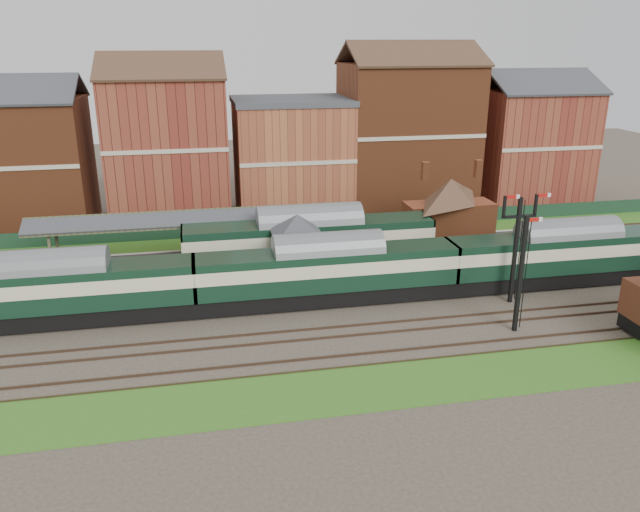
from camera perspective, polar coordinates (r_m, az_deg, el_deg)
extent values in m
plane|color=#473D33|center=(46.61, 2.30, -4.16)|extent=(160.00, 160.00, 0.00)
cube|color=#2D6619|center=(61.28, -1.20, 1.72)|extent=(90.00, 4.50, 0.06)
cube|color=#2D6619|center=(36.32, 6.83, -11.51)|extent=(90.00, 5.00, 0.06)
cube|color=#193823|center=(62.95, -1.53, 2.88)|extent=(90.00, 0.12, 1.50)
cube|color=#2D2D2D|center=(54.60, -5.21, -0.08)|extent=(55.00, 3.40, 1.00)
cube|color=#5D6F4F|center=(48.55, -2.02, -1.64)|extent=(3.40, 3.20, 2.40)
cube|color=#494B2F|center=(47.81, -2.06, 0.82)|extent=(3.60, 3.40, 2.00)
pyramid|color=#383A3F|center=(47.27, -2.08, 2.89)|extent=(5.40, 5.40, 1.60)
cube|color=maroon|center=(50.40, 6.99, -1.09)|extent=(3.00, 2.40, 2.20)
cube|color=#4C3323|center=(49.34, 7.29, 0.23)|extent=(3.20, 1.34, 0.79)
cube|color=#4C3323|center=(50.50, 6.82, 0.70)|extent=(3.20, 1.34, 0.79)
cube|color=brown|center=(58.07, 11.65, 3.12)|extent=(8.00, 3.00, 3.50)
pyramid|color=#4C3323|center=(57.36, 11.84, 5.85)|extent=(8.10, 8.10, 2.20)
cube|color=brown|center=(56.32, 9.52, 6.28)|extent=(0.60, 0.60, 1.60)
cube|color=brown|center=(58.26, 14.16, 6.39)|extent=(0.60, 0.60, 1.60)
cube|color=#494B2F|center=(53.72, -23.44, 0.51)|extent=(0.22, 0.22, 3.40)
cube|color=#494B2F|center=(55.85, -0.32, 2.82)|extent=(0.22, 0.22, 3.40)
cube|color=#383A3F|center=(52.21, -11.79, 3.40)|extent=(26.00, 1.99, 0.90)
cube|color=#383A3F|center=(54.05, -11.80, 3.94)|extent=(26.00, 1.99, 0.90)
cube|color=#494B2F|center=(53.03, -11.82, 4.07)|extent=(26.00, 0.20, 0.20)
cube|color=black|center=(47.21, 17.41, 0.44)|extent=(0.25, 0.25, 8.00)
cube|color=black|center=(46.47, 17.73, 3.48)|extent=(2.60, 0.18, 0.18)
cube|color=#B2140F|center=(45.81, 17.20, 5.19)|extent=(1.10, 0.08, 0.25)
cube|color=#B2140F|center=(46.99, 19.79, 5.25)|extent=(1.10, 0.08, 0.25)
cube|color=black|center=(42.57, 17.86, -1.65)|extent=(0.25, 0.25, 8.00)
cube|color=#B2140F|center=(41.73, 19.04, 3.16)|extent=(1.10, 0.08, 0.25)
cube|color=brown|center=(69.89, -26.12, 7.43)|extent=(14.00, 10.00, 13.00)
cube|color=maroon|center=(67.48, -13.73, 9.35)|extent=(12.00, 10.00, 15.00)
cube|color=#A75B36|center=(68.45, -2.59, 8.73)|extent=(12.00, 10.00, 12.00)
cube|color=brown|center=(71.24, 7.95, 10.62)|extent=(14.00, 10.00, 16.00)
cube|color=maroon|center=(77.66, 18.57, 9.41)|extent=(12.00, 10.00, 13.00)
cube|color=black|center=(46.30, -23.16, -4.97)|extent=(19.09, 2.67, 1.17)
cube|color=black|center=(45.58, -23.48, -2.72)|extent=(19.09, 2.97, 2.76)
cube|color=beige|center=(45.47, -23.54, -2.33)|extent=(19.11, 3.01, 0.95)
cube|color=slate|center=(45.07, -23.74, -0.90)|extent=(19.09, 2.97, 0.64)
cube|color=black|center=(46.04, 0.71, -3.44)|extent=(19.09, 2.67, 1.17)
cube|color=black|center=(45.32, 0.72, -1.16)|extent=(19.09, 2.97, 2.76)
cube|color=beige|center=(45.21, 0.73, -0.76)|extent=(19.11, 3.01, 0.95)
cube|color=slate|center=(44.81, 0.73, 0.69)|extent=(19.09, 2.97, 0.64)
cube|color=black|center=(53.15, 21.29, -1.64)|extent=(19.09, 2.67, 1.17)
cube|color=black|center=(52.53, 21.54, 0.36)|extent=(19.09, 2.97, 2.76)
cube|color=beige|center=(52.43, 21.59, 0.70)|extent=(19.11, 3.01, 0.95)
cube|color=slate|center=(52.08, 21.75, 1.96)|extent=(19.09, 2.97, 0.64)
cube|color=black|center=(51.94, -0.95, -0.69)|extent=(20.55, 2.88, 1.26)
cube|color=black|center=(51.25, -0.97, 1.53)|extent=(20.55, 3.20, 2.97)
cube|color=beige|center=(51.14, -0.97, 1.91)|extent=(20.57, 3.24, 1.03)
cube|color=slate|center=(50.77, -0.98, 3.31)|extent=(20.55, 3.20, 0.69)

